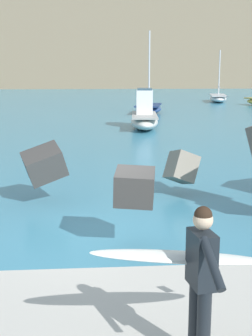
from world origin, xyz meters
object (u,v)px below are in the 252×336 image
(surfer_with_board, at_px, (194,270))
(boat_near_right, at_px, (218,98))
(boat_near_centre, at_px, (144,117))
(boat_far_left, at_px, (148,108))

(surfer_with_board, relative_size, boat_near_right, 0.35)
(boat_near_centre, bearing_deg, boat_far_left, 81.52)
(surfer_with_board, xyz_separation_m, boat_near_right, (12.74, 45.47, -0.84))
(surfer_with_board, height_order, boat_near_centre, boat_near_centre)
(surfer_with_board, bearing_deg, boat_near_right, 74.35)
(surfer_with_board, distance_m, boat_near_centre, 22.72)
(boat_near_right, distance_m, boat_far_left, 16.12)
(surfer_with_board, distance_m, boat_near_right, 47.23)
(surfer_with_board, relative_size, boat_far_left, 0.33)
(surfer_with_board, xyz_separation_m, boat_near_centre, (2.06, 22.62, -0.57))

